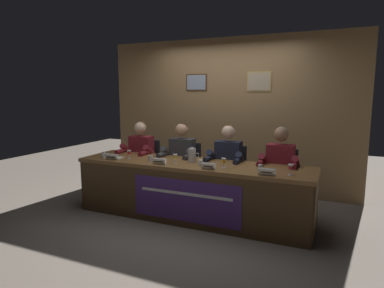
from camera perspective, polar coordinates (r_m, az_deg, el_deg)
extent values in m
plane|color=#70665B|center=(4.64, 0.00, -12.41)|extent=(12.00, 12.00, 0.00)
cube|color=#937047|center=(5.76, 6.09, 4.96)|extent=(4.39, 0.12, 2.60)
cube|color=#4C3319|center=(5.88, 0.78, 10.59)|extent=(0.39, 0.02, 0.29)
cube|color=#8C99AD|center=(5.87, 0.73, 10.60)|extent=(0.35, 0.01, 0.25)
cube|color=tan|center=(5.54, 11.50, 10.54)|extent=(0.40, 0.02, 0.32)
cube|color=tan|center=(5.53, 11.48, 10.54)|extent=(0.36, 0.01, 0.28)
cube|color=brown|center=(4.43, 0.00, -3.52)|extent=(3.19, 0.79, 0.05)
cube|color=#4C341B|center=(4.20, -2.08, -9.58)|extent=(3.13, 0.04, 0.71)
cube|color=#4C341B|center=(5.31, -15.55, -5.97)|extent=(0.08, 0.71, 0.71)
cube|color=#4C341B|center=(4.18, 20.15, -10.21)|extent=(0.08, 0.71, 0.71)
cube|color=#4C2D7A|center=(4.15, -1.20, -9.81)|extent=(1.44, 0.01, 0.53)
cube|color=white|center=(4.11, -1.24, -8.61)|extent=(1.23, 0.00, 0.04)
cylinder|color=black|center=(5.53, -8.37, -8.85)|extent=(0.44, 0.44, 0.02)
cylinder|color=black|center=(5.47, -8.42, -6.63)|extent=(0.05, 0.05, 0.42)
cube|color=#232328|center=(5.41, -8.47, -4.33)|extent=(0.44, 0.44, 0.03)
cube|color=#232328|center=(5.53, -7.43, -1.54)|extent=(0.40, 0.05, 0.44)
cylinder|color=black|center=(5.24, -11.41, -7.35)|extent=(0.10, 0.10, 0.47)
cylinder|color=black|center=(5.13, -9.56, -7.64)|extent=(0.10, 0.10, 0.47)
cylinder|color=black|center=(5.29, -10.56, -3.97)|extent=(0.13, 0.34, 0.13)
cylinder|color=black|center=(5.18, -8.73, -4.18)|extent=(0.13, 0.34, 0.13)
cube|color=maroon|center=(5.33, -8.72, -1.19)|extent=(0.36, 0.20, 0.48)
sphere|color=beige|center=(5.26, -8.93, 2.80)|extent=(0.19, 0.19, 0.19)
sphere|color=#593819|center=(5.27, -8.85, 2.98)|extent=(0.17, 0.17, 0.17)
cylinder|color=maroon|center=(5.36, -11.19, -0.99)|extent=(0.09, 0.30, 0.25)
cylinder|color=maroon|center=(5.13, -7.34, -1.32)|extent=(0.09, 0.30, 0.25)
cylinder|color=maroon|center=(5.23, -12.20, -1.21)|extent=(0.07, 0.24, 0.07)
cylinder|color=maroon|center=(5.00, -8.29, -1.56)|extent=(0.07, 0.24, 0.07)
cube|color=white|center=(4.72, -13.86, -2.20)|extent=(0.19, 0.03, 0.08)
cube|color=white|center=(4.75, -13.61, -2.13)|extent=(0.19, 0.03, 0.08)
cube|color=black|center=(4.72, -13.88, -2.20)|extent=(0.14, 0.01, 0.01)
cylinder|color=white|center=(4.74, -10.78, -2.52)|extent=(0.06, 0.06, 0.00)
cylinder|color=white|center=(4.74, -10.79, -2.17)|extent=(0.01, 0.01, 0.05)
cone|color=white|center=(4.72, -10.81, -1.46)|extent=(0.06, 0.06, 0.06)
cylinder|color=#B21E2D|center=(4.73, -10.80, -1.53)|extent=(0.04, 0.04, 0.04)
cylinder|color=silver|center=(4.89, -14.98, -1.84)|extent=(0.06, 0.06, 0.08)
cylinder|color=silver|center=(4.89, -14.97, -2.03)|extent=(0.05, 0.05, 0.05)
cylinder|color=black|center=(5.20, -1.49, -9.91)|extent=(0.44, 0.44, 0.02)
cylinder|color=black|center=(5.13, -1.50, -7.56)|extent=(0.05, 0.05, 0.42)
cube|color=#232328|center=(5.07, -1.51, -5.12)|extent=(0.44, 0.44, 0.03)
cube|color=#232328|center=(5.20, -0.58, -2.12)|extent=(0.40, 0.05, 0.44)
cylinder|color=black|center=(4.87, -4.34, -8.43)|extent=(0.10, 0.10, 0.47)
cylinder|color=black|center=(4.79, -2.21, -8.73)|extent=(0.10, 0.10, 0.47)
cylinder|color=black|center=(4.92, -3.56, -4.77)|extent=(0.13, 0.34, 0.13)
cylinder|color=black|center=(4.84, -1.45, -5.00)|extent=(0.13, 0.34, 0.13)
cube|color=#38383D|center=(4.98, -1.67, -1.78)|extent=(0.36, 0.20, 0.48)
sphere|color=tan|center=(4.91, -1.79, 2.49)|extent=(0.19, 0.19, 0.19)
sphere|color=#331E0F|center=(4.92, -1.71, 2.68)|extent=(0.17, 0.17, 0.17)
cylinder|color=#38383D|center=(4.98, -4.35, -1.57)|extent=(0.09, 0.30, 0.25)
cylinder|color=#38383D|center=(4.80, 0.09, -1.93)|extent=(0.09, 0.30, 0.25)
cylinder|color=#38383D|center=(4.84, -5.24, -1.83)|extent=(0.07, 0.24, 0.07)
cylinder|color=#38383D|center=(4.66, -0.70, -2.22)|extent=(0.07, 0.24, 0.07)
cube|color=white|center=(4.30, -5.82, -3.05)|extent=(0.19, 0.03, 0.08)
cube|color=white|center=(4.33, -5.60, -2.96)|extent=(0.19, 0.03, 0.08)
cube|color=black|center=(4.30, -5.84, -3.05)|extent=(0.13, 0.01, 0.01)
cylinder|color=white|center=(4.37, -2.93, -3.32)|extent=(0.06, 0.06, 0.00)
cylinder|color=white|center=(4.37, -2.93, -2.95)|extent=(0.01, 0.01, 0.05)
cone|color=white|center=(4.35, -2.94, -2.17)|extent=(0.06, 0.06, 0.06)
cylinder|color=yellow|center=(4.36, -2.94, -2.26)|extent=(0.04, 0.04, 0.04)
cylinder|color=silver|center=(4.50, -7.16, -2.51)|extent=(0.06, 0.06, 0.08)
cylinder|color=silver|center=(4.50, -7.15, -2.72)|extent=(0.05, 0.05, 0.05)
cylinder|color=black|center=(4.95, 6.26, -10.93)|extent=(0.44, 0.44, 0.02)
cylinder|color=black|center=(4.88, 6.30, -8.48)|extent=(0.05, 0.05, 0.42)
cube|color=#232328|center=(4.82, 6.35, -5.92)|extent=(0.44, 0.44, 0.03)
cube|color=#232328|center=(4.95, 7.09, -2.74)|extent=(0.40, 0.05, 0.44)
cylinder|color=black|center=(4.59, 3.76, -9.51)|extent=(0.10, 0.10, 0.47)
cylinder|color=black|center=(4.53, 6.18, -9.79)|extent=(0.10, 0.10, 0.47)
cylinder|color=black|center=(4.65, 4.44, -5.60)|extent=(0.13, 0.34, 0.13)
cylinder|color=black|center=(4.59, 6.81, -5.83)|extent=(0.13, 0.34, 0.13)
cube|color=#1E2338|center=(4.72, 6.30, -2.42)|extent=(0.36, 0.20, 0.48)
sphere|color=beige|center=(4.64, 6.30, 2.08)|extent=(0.19, 0.19, 0.19)
sphere|color=#593819|center=(4.66, 6.36, 2.29)|extent=(0.17, 0.17, 0.17)
cylinder|color=#1E2338|center=(4.69, 3.49, -2.20)|extent=(0.09, 0.30, 0.25)
cylinder|color=#1E2338|center=(4.57, 8.44, -2.59)|extent=(0.09, 0.30, 0.25)
cylinder|color=#1E2338|center=(4.54, 2.79, -2.50)|extent=(0.07, 0.24, 0.07)
cylinder|color=#1E2338|center=(4.41, 7.89, -2.91)|extent=(0.07, 0.24, 0.07)
cube|color=white|center=(4.00, 2.78, -3.90)|extent=(0.17, 0.03, 0.08)
cube|color=white|center=(4.03, 2.95, -3.80)|extent=(0.17, 0.03, 0.08)
cube|color=black|center=(4.00, 2.77, -3.90)|extent=(0.12, 0.01, 0.01)
cylinder|color=white|center=(4.11, 5.47, -4.12)|extent=(0.06, 0.06, 0.00)
cylinder|color=white|center=(4.11, 5.48, -3.72)|extent=(0.01, 0.01, 0.05)
cone|color=white|center=(4.09, 5.49, -2.90)|extent=(0.06, 0.06, 0.06)
cylinder|color=orange|center=(4.10, 5.49, -2.99)|extent=(0.04, 0.04, 0.04)
cylinder|color=silver|center=(4.18, 1.50, -3.31)|extent=(0.06, 0.06, 0.08)
cylinder|color=silver|center=(4.18, 1.49, -3.54)|extent=(0.05, 0.05, 0.05)
cylinder|color=black|center=(4.80, 14.71, -11.82)|extent=(0.44, 0.44, 0.02)
cylinder|color=black|center=(4.73, 14.81, -9.29)|extent=(0.05, 0.05, 0.42)
cube|color=#232328|center=(4.66, 14.92, -6.66)|extent=(0.44, 0.44, 0.03)
cube|color=#232328|center=(4.80, 15.40, -3.35)|extent=(0.40, 0.05, 0.44)
cylinder|color=black|center=(4.41, 12.78, -10.48)|extent=(0.10, 0.10, 0.47)
cylinder|color=black|center=(4.38, 15.39, -10.71)|extent=(0.10, 0.10, 0.47)
cylinder|color=black|center=(4.47, 13.28, -6.40)|extent=(0.13, 0.34, 0.13)
cylinder|color=black|center=(4.44, 15.83, -6.60)|extent=(0.13, 0.34, 0.13)
cube|color=maroon|center=(4.56, 15.01, -3.05)|extent=(0.36, 0.20, 0.48)
sphere|color=#8E664C|center=(4.48, 15.16, 1.59)|extent=(0.19, 0.19, 0.19)
sphere|color=gray|center=(4.50, 15.19, 1.81)|extent=(0.17, 0.17, 0.17)
cylinder|color=maroon|center=(4.50, 12.18, -2.86)|extent=(0.09, 0.30, 0.25)
cylinder|color=maroon|center=(4.44, 17.50, -3.23)|extent=(0.09, 0.30, 0.25)
cylinder|color=maroon|center=(4.34, 11.75, -3.20)|extent=(0.07, 0.24, 0.07)
cylinder|color=maroon|center=(4.28, 17.27, -3.59)|extent=(0.07, 0.24, 0.07)
cube|color=white|center=(3.80, 12.71, -4.80)|extent=(0.19, 0.03, 0.08)
cube|color=white|center=(3.83, 12.81, -4.68)|extent=(0.19, 0.03, 0.08)
cube|color=black|center=(3.79, 12.70, -4.81)|extent=(0.14, 0.01, 0.01)
cylinder|color=white|center=(3.91, 16.60, -5.13)|extent=(0.06, 0.06, 0.00)
cylinder|color=white|center=(3.90, 16.62, -4.71)|extent=(0.01, 0.01, 0.05)
cone|color=white|center=(3.89, 16.66, -3.85)|extent=(0.06, 0.06, 0.06)
cylinder|color=#B21E2D|center=(3.89, 16.66, -3.95)|extent=(0.04, 0.04, 0.04)
cylinder|color=silver|center=(3.98, 11.72, -4.12)|extent=(0.06, 0.06, 0.08)
cylinder|color=silver|center=(3.98, 11.71, -4.35)|extent=(0.05, 0.05, 0.05)
cylinder|color=silver|center=(4.42, 0.03, -2.02)|extent=(0.10, 0.10, 0.18)
cylinder|color=silver|center=(4.40, 0.03, -0.79)|extent=(0.09, 0.09, 0.01)
sphere|color=silver|center=(4.40, 0.03, -0.61)|extent=(0.02, 0.02, 0.02)
torus|color=silver|center=(4.39, 0.84, -1.97)|extent=(0.07, 0.01, 0.07)
cube|color=white|center=(4.84, -13.12, -2.31)|extent=(0.21, 0.15, 0.01)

